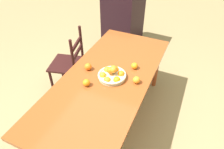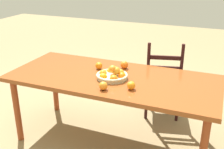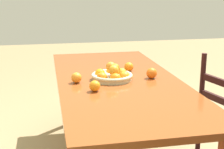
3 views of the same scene
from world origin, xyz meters
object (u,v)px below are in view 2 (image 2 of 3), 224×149
at_px(fruit_bowl, 112,75).
at_px(orange_loose_1, 124,65).
at_px(dining_table, 113,83).
at_px(orange_loose_0, 131,86).
at_px(chair_near_window, 163,81).
at_px(orange_loose_3, 103,86).
at_px(orange_loose_2, 99,66).

xyz_separation_m(fruit_bowl, orange_loose_1, (0.01, 0.29, 0.00)).
xyz_separation_m(dining_table, orange_loose_0, (0.26, -0.21, 0.10)).
height_order(chair_near_window, orange_loose_3, chair_near_window).
height_order(chair_near_window, fruit_bowl, chair_near_window).
bearing_deg(orange_loose_0, chair_near_window, 85.05).
height_order(orange_loose_0, orange_loose_3, orange_loose_3).
bearing_deg(orange_loose_2, fruit_bowl, -38.86).
xyz_separation_m(fruit_bowl, orange_loose_3, (0.02, -0.26, 0.00)).
distance_m(fruit_bowl, orange_loose_0, 0.29).
bearing_deg(orange_loose_3, fruit_bowl, 94.80).
xyz_separation_m(dining_table, chair_near_window, (0.34, 0.75, -0.22)).
xyz_separation_m(orange_loose_1, orange_loose_3, (0.01, -0.55, -0.00)).
relative_size(chair_near_window, orange_loose_1, 11.99).
bearing_deg(dining_table, orange_loose_1, 82.93).
xyz_separation_m(dining_table, orange_loose_1, (0.03, 0.25, 0.11)).
relative_size(orange_loose_2, orange_loose_3, 0.99).
relative_size(orange_loose_0, orange_loose_1, 0.92).
bearing_deg(fruit_bowl, chair_near_window, 67.87).
bearing_deg(orange_loose_0, orange_loose_1, 116.58).
height_order(dining_table, chair_near_window, chair_near_window).
xyz_separation_m(chair_near_window, orange_loose_1, (-0.31, -0.50, 0.33)).
bearing_deg(orange_loose_0, orange_loose_3, -155.92).
bearing_deg(chair_near_window, orange_loose_3, 59.83).
distance_m(orange_loose_2, orange_loose_3, 0.50).
bearing_deg(dining_table, chair_near_window, 65.44).
height_order(orange_loose_1, orange_loose_2, orange_loose_1).
height_order(chair_near_window, orange_loose_2, chair_near_window).
relative_size(dining_table, fruit_bowl, 6.70).
distance_m(fruit_bowl, orange_loose_3, 0.26).
bearing_deg(orange_loose_0, dining_table, 140.93).
distance_m(dining_table, orange_loose_2, 0.26).
distance_m(orange_loose_1, orange_loose_2, 0.26).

